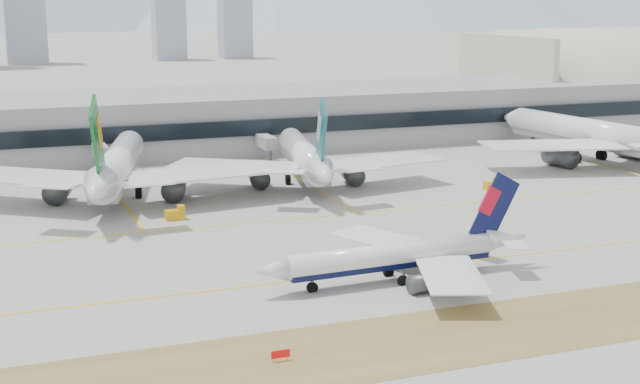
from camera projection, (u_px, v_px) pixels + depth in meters
name	position (u px, v px, depth m)	size (l,w,h in m)	color
ground	(361.00, 263.00, 137.50)	(3000.00, 3000.00, 0.00)	#A19E96
taxiing_airliner	(401.00, 256.00, 128.37)	(44.28, 38.47, 14.88)	white
widebody_eva	(116.00, 168.00, 179.34)	(65.91, 65.82, 24.29)	white
widebody_cathay	(305.00, 159.00, 193.93)	(59.83, 59.39, 21.74)	white
widebody_china_air	(594.00, 135.00, 220.78)	(70.15, 69.13, 25.19)	white
terminal	(193.00, 121.00, 240.82)	(280.00, 43.10, 15.00)	gray
hangar	(611.00, 113.00, 314.33)	(91.00, 60.00, 60.00)	beige
hold_sign_left	(281.00, 354.00, 99.91)	(2.20, 0.15, 1.35)	red
gse_b	(176.00, 214.00, 164.09)	(3.55, 2.00, 2.60)	#D7980B
gse_c	(493.00, 185.00, 189.61)	(3.55, 2.00, 2.60)	#D7980B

